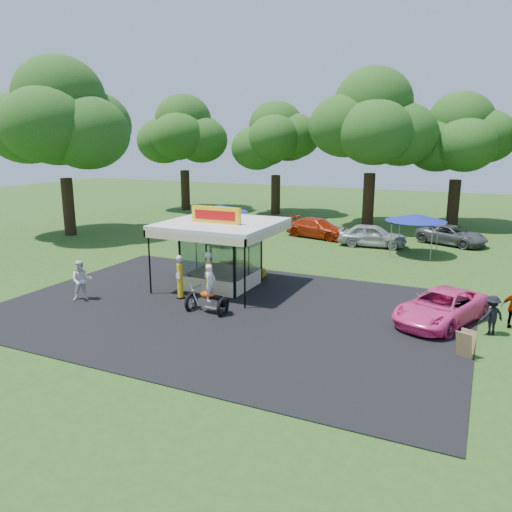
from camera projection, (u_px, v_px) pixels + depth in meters
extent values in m
plane|color=#264F18|center=(206.00, 325.00, 20.25)|extent=(120.00, 120.00, 0.00)
cube|color=black|center=(229.00, 310.00, 22.01)|extent=(20.00, 14.00, 0.04)
cube|color=white|center=(222.00, 286.00, 25.48)|extent=(3.00, 3.00, 0.06)
cube|color=white|center=(221.00, 223.00, 24.74)|extent=(5.40, 5.40, 0.18)
cube|color=yellow|center=(216.00, 215.00, 24.18)|extent=(2.60, 0.25, 0.80)
cube|color=red|center=(215.00, 215.00, 24.07)|extent=(2.21, 0.02, 0.45)
cylinder|color=black|center=(150.00, 262.00, 23.92)|extent=(0.08, 0.08, 3.20)
cylinder|color=black|center=(245.00, 274.00, 21.82)|extent=(0.08, 0.08, 3.20)
cylinder|color=black|center=(181.00, 298.00, 23.57)|extent=(0.40, 0.40, 0.09)
cylinder|color=yellow|center=(180.00, 281.00, 23.38)|extent=(0.27, 0.27, 1.62)
cylinder|color=silver|center=(179.00, 262.00, 23.17)|extent=(0.18, 0.18, 0.18)
sphere|color=white|center=(179.00, 258.00, 23.13)|extent=(0.29, 0.29, 0.29)
cube|color=white|center=(178.00, 276.00, 23.17)|extent=(0.20, 0.02, 0.27)
cylinder|color=black|center=(210.00, 299.00, 23.33)|extent=(0.44, 0.44, 0.10)
cylinder|color=yellow|center=(209.00, 280.00, 23.12)|extent=(0.30, 0.30, 1.79)
cylinder|color=silver|center=(209.00, 259.00, 22.89)|extent=(0.20, 0.20, 0.20)
sphere|color=white|center=(209.00, 255.00, 22.85)|extent=(0.32, 0.32, 0.32)
cube|color=white|center=(207.00, 275.00, 22.89)|extent=(0.22, 0.02, 0.30)
torus|color=black|center=(191.00, 302.00, 21.95)|extent=(0.19, 0.90, 0.90)
torus|color=black|center=(223.00, 307.00, 21.26)|extent=(0.19, 0.90, 0.90)
cube|color=silver|center=(208.00, 301.00, 21.54)|extent=(0.59, 0.31, 0.32)
ellipsoid|color=#D74A0F|center=(207.00, 295.00, 21.48)|extent=(0.68, 0.38, 0.32)
cube|color=black|center=(215.00, 297.00, 21.33)|extent=(0.59, 0.29, 0.11)
cube|color=black|center=(223.00, 303.00, 21.20)|extent=(0.38, 0.37, 0.30)
cylinder|color=silver|center=(194.00, 294.00, 21.79)|extent=(0.47, 0.07, 0.95)
cylinder|color=silver|center=(197.00, 287.00, 21.64)|extent=(0.07, 0.64, 0.05)
sphere|color=silver|center=(193.00, 291.00, 21.77)|extent=(0.17, 0.17, 0.17)
imported|color=white|center=(210.00, 283.00, 21.28)|extent=(0.40, 0.59, 1.60)
torus|color=black|center=(188.00, 281.00, 25.23)|extent=(0.75, 0.42, 0.74)
torus|color=black|center=(187.00, 280.00, 25.41)|extent=(0.74, 0.40, 0.74)
cube|color=#593819|center=(465.00, 346.00, 16.99)|extent=(0.60, 0.44, 0.98)
cube|color=#593819|center=(466.00, 343.00, 17.20)|extent=(0.60, 0.44, 0.98)
imported|color=yellow|center=(241.00, 268.00, 27.32)|extent=(2.82, 1.13, 0.96)
imported|color=#FF4598|center=(441.00, 307.00, 20.36)|extent=(3.91, 5.39, 1.36)
imported|color=white|center=(82.00, 281.00, 23.16)|extent=(1.18, 1.17, 1.92)
imported|color=black|center=(492.00, 315.00, 19.12)|extent=(1.15, 1.09, 1.56)
imported|color=white|center=(218.00, 227.00, 38.47)|extent=(4.76, 2.54, 1.49)
imported|color=#AF2B0D|center=(318.00, 228.00, 38.15)|extent=(5.42, 3.19, 1.47)
imported|color=#A2A3A7|center=(372.00, 235.00, 34.96)|extent=(4.79, 2.21, 1.59)
imported|color=#4F4F51|center=(452.00, 235.00, 35.61)|extent=(5.38, 4.01, 1.36)
cylinder|color=gray|center=(213.00, 224.00, 37.54)|extent=(0.06, 0.06, 2.23)
cylinder|color=gray|center=(244.00, 227.00, 36.48)|extent=(0.06, 0.06, 2.23)
cylinder|color=gray|center=(195.00, 230.00, 35.26)|extent=(0.06, 0.06, 2.23)
cylinder|color=gray|center=(227.00, 233.00, 34.19)|extent=(0.06, 0.06, 2.23)
cube|color=navy|center=(220.00, 212.00, 35.60)|extent=(2.79, 2.79, 0.11)
cone|color=navy|center=(220.00, 208.00, 35.53)|extent=(4.01, 4.01, 0.46)
cylinder|color=gray|center=(398.00, 234.00, 33.92)|extent=(0.05, 0.05, 2.14)
cylinder|color=gray|center=(437.00, 237.00, 32.90)|extent=(0.05, 0.05, 2.14)
cylinder|color=gray|center=(391.00, 241.00, 31.73)|extent=(0.05, 0.05, 2.14)
cylinder|color=gray|center=(432.00, 244.00, 30.71)|extent=(0.05, 0.05, 2.14)
cube|color=navy|center=(416.00, 222.00, 32.06)|extent=(2.68, 2.68, 0.11)
cone|color=navy|center=(416.00, 217.00, 31.99)|extent=(3.86, 3.86, 0.45)
cylinder|color=black|center=(185.00, 190.00, 53.13)|extent=(0.94, 0.94, 4.16)
ellipsoid|color=#1C4C15|center=(184.00, 139.00, 51.91)|extent=(9.83, 9.83, 8.43)
cylinder|color=black|center=(276.00, 195.00, 50.00)|extent=(0.92, 0.92, 3.88)
ellipsoid|color=#1C4C15|center=(276.00, 144.00, 48.88)|extent=(9.01, 9.01, 7.72)
cylinder|color=black|center=(368.00, 200.00, 42.85)|extent=(0.98, 0.98, 4.56)
ellipsoid|color=#1C4C15|center=(372.00, 129.00, 41.50)|extent=(10.93, 10.93, 9.37)
cylinder|color=black|center=(453.00, 203.00, 43.35)|extent=(0.99, 0.99, 3.97)
ellipsoid|color=#1C4C15|center=(459.00, 143.00, 42.20)|extent=(9.26, 9.26, 7.94)
cylinder|color=black|center=(69.00, 207.00, 38.96)|extent=(0.89, 0.89, 4.44)
ellipsoid|color=#1C4C15|center=(62.00, 127.00, 37.59)|extent=(11.40, 11.40, 9.77)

